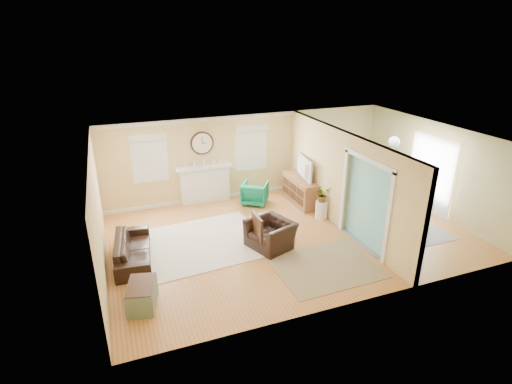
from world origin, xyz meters
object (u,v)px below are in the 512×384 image
eames_chair (270,234)px  credenza (301,190)px  sofa (133,249)px  dining_table (380,212)px  green_chair (255,193)px

eames_chair → credenza: 2.90m
sofa → eames_chair: (3.20, -0.54, 0.06)m
sofa → credenza: credenza is taller
credenza → dining_table: credenza is taller
sofa → dining_table: (6.55, -0.34, 0.02)m
credenza → dining_table: size_ratio=0.96×
sofa → green_chair: size_ratio=2.59×
sofa → dining_table: size_ratio=1.14×
eames_chair → dining_table: (3.36, 0.20, -0.04)m
green_chair → eames_chair: bearing=111.4°
credenza → sofa: bearing=-162.2°
eames_chair → credenza: bearing=118.6°
green_chair → credenza: size_ratio=0.46×
green_chair → credenza: bearing=-163.7°
credenza → dining_table: 2.45m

